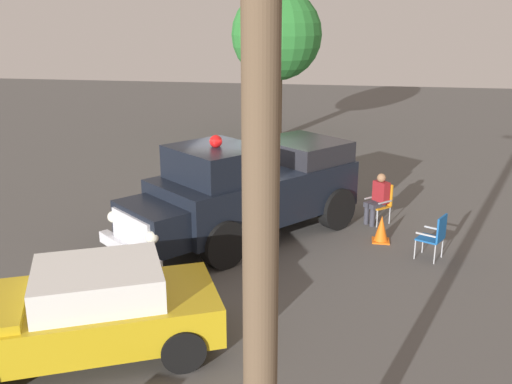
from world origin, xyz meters
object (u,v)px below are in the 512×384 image
at_px(lawn_chair_near_truck, 381,200).
at_px(lawn_chair_by_car, 435,234).
at_px(spectator_seated, 378,197).
at_px(spectator_standing, 202,164).
at_px(utility_pole, 261,217).
at_px(oak_tree_left, 277,36).
at_px(traffic_cone, 381,229).
at_px(vintage_fire_truck, 248,188).
at_px(classic_hot_rod, 77,312).

bearing_deg(lawn_chair_near_truck, lawn_chair_by_car, 25.61).
xyz_separation_m(lawn_chair_near_truck, spectator_seated, (0.09, -0.09, 0.11)).
relative_size(lawn_chair_near_truck, spectator_standing, 0.61).
height_order(lawn_chair_near_truck, utility_pole, utility_pole).
height_order(lawn_chair_by_car, oak_tree_left, oak_tree_left).
distance_m(lawn_chair_by_car, oak_tree_left, 13.53).
xyz_separation_m(oak_tree_left, traffic_cone, (11.13, 4.00, -3.89)).
bearing_deg(vintage_fire_truck, lawn_chair_by_car, 80.90).
distance_m(lawn_chair_by_car, spectator_standing, 7.05).
bearing_deg(utility_pole, oak_tree_left, -172.61).
bearing_deg(spectator_seated, lawn_chair_by_car, 28.56).
relative_size(utility_pole, traffic_cone, 11.50).
bearing_deg(spectator_seated, spectator_standing, -106.36).
xyz_separation_m(lawn_chair_near_truck, spectator_standing, (-1.35, -5.01, 0.37)).
distance_m(oak_tree_left, utility_pole, 20.57).
bearing_deg(spectator_seated, classic_hot_rod, -34.63).
bearing_deg(lawn_chair_by_car, vintage_fire_truck, -99.10).
height_order(spectator_standing, oak_tree_left, oak_tree_left).
relative_size(spectator_seated, utility_pole, 0.18).
bearing_deg(oak_tree_left, traffic_cone, 19.77).
bearing_deg(utility_pole, spectator_standing, -163.12).
relative_size(spectator_standing, oak_tree_left, 0.28).
bearing_deg(utility_pole, lawn_chair_near_truck, 172.56).
height_order(vintage_fire_truck, classic_hot_rod, vintage_fire_truck).
relative_size(classic_hot_rod, lawn_chair_by_car, 4.64).
xyz_separation_m(utility_pole, traffic_cone, (-9.26, 1.36, -3.49)).
bearing_deg(vintage_fire_truck, oak_tree_left, -175.48).
bearing_deg(lawn_chair_near_truck, spectator_standing, -105.11).
bearing_deg(traffic_cone, lawn_chair_near_truck, 178.78).
distance_m(lawn_chair_near_truck, spectator_standing, 5.21).
bearing_deg(spectator_seated, traffic_cone, 3.00).
bearing_deg(classic_hot_rod, utility_pole, 43.13).
distance_m(classic_hot_rod, spectator_seated, 8.32).
height_order(lawn_chair_by_car, traffic_cone, lawn_chair_by_car).
height_order(classic_hot_rod, utility_pole, utility_pole).
relative_size(lawn_chair_by_car, traffic_cone, 1.61).
height_order(vintage_fire_truck, oak_tree_left, oak_tree_left).
relative_size(spectator_standing, traffic_cone, 2.64).
distance_m(spectator_seated, spectator_standing, 5.13).
bearing_deg(oak_tree_left, utility_pole, 7.39).
bearing_deg(vintage_fire_truck, utility_pole, 10.92).
height_order(lawn_chair_near_truck, spectator_standing, spectator_standing).
bearing_deg(utility_pole, vintage_fire_truck, -169.08).
distance_m(vintage_fire_truck, lawn_chair_by_car, 4.29).
height_order(vintage_fire_truck, spectator_seated, vintage_fire_truck).
height_order(spectator_seated, oak_tree_left, oak_tree_left).
xyz_separation_m(classic_hot_rod, utility_pole, (3.67, 3.44, 3.05)).
bearing_deg(oak_tree_left, spectator_seated, 21.72).
height_order(classic_hot_rod, traffic_cone, classic_hot_rod).
bearing_deg(oak_tree_left, lawn_chair_near_truck, 22.37).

